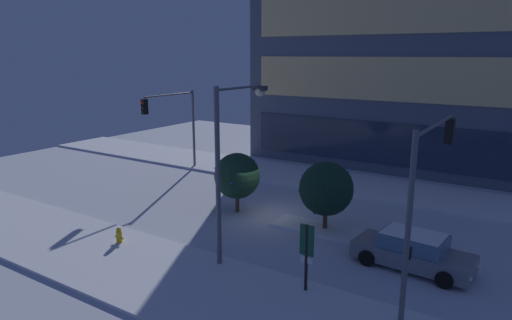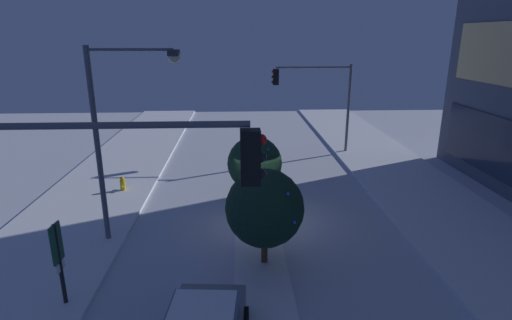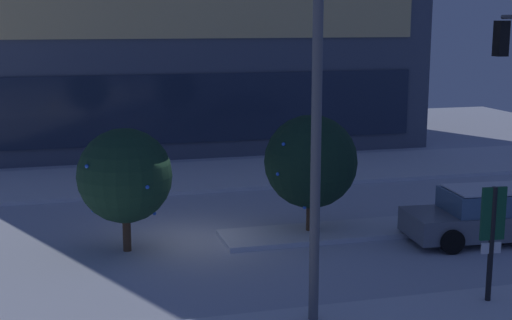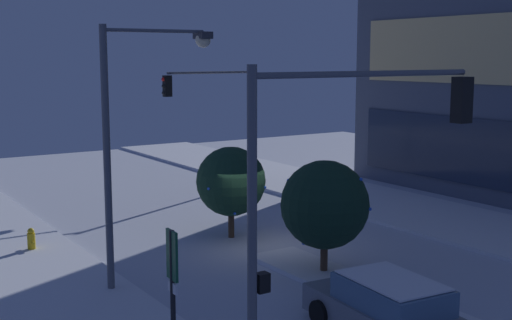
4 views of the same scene
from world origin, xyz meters
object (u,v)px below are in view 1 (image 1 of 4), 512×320
at_px(traffic_light_corner_near_right, 428,177).
at_px(street_lamp_arched, 232,147).
at_px(traffic_light_corner_far_left, 174,116).
at_px(parking_info_sign, 307,251).
at_px(decorated_tree_left_of_median, 237,176).
at_px(fire_hydrant, 119,237).
at_px(car_near, 412,251).
at_px(decorated_tree_median, 326,189).

xyz_separation_m(traffic_light_corner_near_right, street_lamp_arched, (-7.39, -1.14, 0.40)).
xyz_separation_m(traffic_light_corner_far_left, street_lamp_arched, (11.84, -9.37, 0.64)).
xyz_separation_m(parking_info_sign, decorated_tree_left_of_median, (-7.13, 5.86, 0.38)).
xyz_separation_m(traffic_light_corner_far_left, fire_hydrant, (6.70, -11.06, -3.76)).
height_order(traffic_light_corner_near_right, street_lamp_arched, street_lamp_arched).
xyz_separation_m(car_near, street_lamp_arched, (-6.62, -3.20, 4.11)).
bearing_deg(parking_info_sign, decorated_tree_median, 21.79).
xyz_separation_m(car_near, fire_hydrant, (-11.76, -4.89, -0.30)).
height_order(parking_info_sign, decorated_tree_median, decorated_tree_median).
relative_size(fire_hydrant, decorated_tree_left_of_median, 0.26).
height_order(decorated_tree_median, decorated_tree_left_of_median, decorated_tree_median).
height_order(traffic_light_corner_far_left, fire_hydrant, traffic_light_corner_far_left).
xyz_separation_m(fire_hydrant, decorated_tree_median, (7.11, 6.69, 1.73)).
bearing_deg(traffic_light_corner_near_right, street_lamp_arched, 98.75).
relative_size(traffic_light_corner_near_right, parking_info_sign, 2.40).
bearing_deg(car_near, fire_hydrant, -152.67).
height_order(street_lamp_arched, fire_hydrant, street_lamp_arched).
height_order(street_lamp_arched, decorated_tree_left_of_median, street_lamp_arched).
xyz_separation_m(car_near, traffic_light_corner_far_left, (-18.47, 6.17, 3.46)).
distance_m(car_near, decorated_tree_left_of_median, 10.07).
bearing_deg(decorated_tree_left_of_median, street_lamp_arched, -56.72).
xyz_separation_m(car_near, decorated_tree_median, (-4.65, 1.80, 1.43)).
relative_size(street_lamp_arched, decorated_tree_median, 2.11).
relative_size(car_near, parking_info_sign, 1.84).
relative_size(street_lamp_arched, parking_info_sign, 2.77).
relative_size(parking_info_sign, decorated_tree_left_of_median, 0.80).
bearing_deg(traffic_light_corner_far_left, parking_info_sign, 56.75).
height_order(car_near, decorated_tree_median, decorated_tree_median).
height_order(car_near, traffic_light_corner_near_right, traffic_light_corner_near_right).
height_order(traffic_light_corner_far_left, decorated_tree_median, traffic_light_corner_far_left).
bearing_deg(street_lamp_arched, traffic_light_corner_far_left, 53.53).
distance_m(street_lamp_arched, decorated_tree_left_of_median, 6.48).
bearing_deg(fire_hydrant, car_near, 22.59).
xyz_separation_m(parking_info_sign, decorated_tree_median, (-1.95, 5.96, 0.47)).
bearing_deg(car_near, traffic_light_corner_near_right, -64.82).
bearing_deg(decorated_tree_left_of_median, fire_hydrant, -106.32).
relative_size(car_near, traffic_light_corner_far_left, 0.82).
bearing_deg(traffic_light_corner_near_right, traffic_light_corner_far_left, 66.84).
bearing_deg(traffic_light_corner_far_left, traffic_light_corner_near_right, 66.84).
bearing_deg(decorated_tree_median, fire_hydrant, -136.76).
distance_m(traffic_light_corner_near_right, street_lamp_arched, 7.49).
bearing_deg(traffic_light_corner_far_left, car_near, 71.53).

